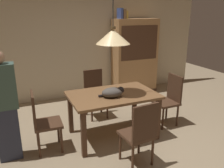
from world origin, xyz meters
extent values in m
plane|color=#998466|center=(0.00, 0.00, 0.00)|extent=(10.00, 10.00, 0.00)
cube|color=beige|center=(0.00, 2.65, 1.45)|extent=(6.40, 0.10, 2.90)
cube|color=brown|center=(-0.12, 0.45, 0.73)|extent=(1.40, 0.90, 0.04)
cube|color=#472D1E|center=(-0.74, 0.06, 0.35)|extent=(0.07, 0.07, 0.71)
cube|color=#472D1E|center=(0.50, 0.06, 0.35)|extent=(0.07, 0.07, 0.71)
cube|color=#472D1E|center=(-0.74, 0.84, 0.35)|extent=(0.07, 0.07, 0.71)
cube|color=#472D1E|center=(0.50, 0.84, 0.35)|extent=(0.07, 0.07, 0.71)
cube|color=#472D1E|center=(0.93, 0.45, 0.43)|extent=(0.41, 0.41, 0.04)
cube|color=#40291B|center=(1.11, 0.46, 0.69)|extent=(0.04, 0.38, 0.48)
cylinder|color=#472D1E|center=(0.77, 0.61, 0.21)|extent=(0.04, 0.04, 0.41)
cylinder|color=#472D1E|center=(0.77, 0.29, 0.21)|extent=(0.04, 0.04, 0.41)
cylinder|color=#472D1E|center=(1.09, 0.61, 0.21)|extent=(0.04, 0.04, 0.41)
cylinder|color=#472D1E|center=(1.09, 0.29, 0.21)|extent=(0.04, 0.04, 0.41)
cube|color=#472D1E|center=(-1.17, 0.45, 0.43)|extent=(0.42, 0.42, 0.04)
cube|color=#40291B|center=(-1.35, 0.46, 0.69)|extent=(0.05, 0.38, 0.48)
cylinder|color=#472D1E|center=(-1.01, 0.29, 0.21)|extent=(0.04, 0.04, 0.41)
cylinder|color=#472D1E|center=(-1.00, 0.61, 0.21)|extent=(0.04, 0.04, 0.41)
cylinder|color=#472D1E|center=(-1.33, 0.30, 0.21)|extent=(0.04, 0.04, 0.41)
cylinder|color=#472D1E|center=(-1.32, 0.62, 0.21)|extent=(0.04, 0.04, 0.41)
cube|color=#472D1E|center=(-0.12, 1.25, 0.43)|extent=(0.41, 0.41, 0.04)
cube|color=#40291B|center=(-0.12, 1.43, 0.69)|extent=(0.38, 0.04, 0.48)
cylinder|color=#472D1E|center=(-0.27, 1.09, 0.21)|extent=(0.04, 0.04, 0.41)
cylinder|color=#472D1E|center=(0.05, 1.10, 0.21)|extent=(0.04, 0.04, 0.41)
cylinder|color=#472D1E|center=(-0.28, 1.41, 0.21)|extent=(0.04, 0.04, 0.41)
cylinder|color=#472D1E|center=(0.04, 1.42, 0.21)|extent=(0.04, 0.04, 0.41)
cube|color=#472D1E|center=(-0.12, -0.35, 0.43)|extent=(0.43, 0.43, 0.04)
cube|color=#40291B|center=(-0.10, -0.53, 0.69)|extent=(0.38, 0.07, 0.48)
cylinder|color=#472D1E|center=(0.03, -0.17, 0.21)|extent=(0.04, 0.04, 0.41)
cylinder|color=#472D1E|center=(-0.29, -0.20, 0.21)|extent=(0.04, 0.04, 0.41)
cylinder|color=#472D1E|center=(0.06, -0.49, 0.21)|extent=(0.04, 0.04, 0.41)
cylinder|color=#472D1E|center=(-0.26, -0.52, 0.21)|extent=(0.04, 0.04, 0.41)
ellipsoid|color=#4C4742|center=(-0.18, 0.33, 0.82)|extent=(0.35, 0.24, 0.15)
sphere|color=black|center=(-0.05, 0.31, 0.85)|extent=(0.11, 0.11, 0.11)
cylinder|color=black|center=(-0.30, 0.39, 0.78)|extent=(0.18, 0.04, 0.04)
cone|color=beige|center=(-0.12, 0.45, 1.66)|extent=(0.52, 0.52, 0.22)
cylinder|color=#513D23|center=(-0.12, 0.45, 1.79)|extent=(0.08, 0.08, 0.04)
cube|color=#A87A4C|center=(1.30, 2.32, 0.93)|extent=(1.10, 0.44, 1.85)
cube|color=#472D1E|center=(1.30, 2.10, 1.29)|extent=(0.97, 0.01, 0.81)
cube|color=#472D1E|center=(1.30, 2.32, 0.04)|extent=(1.12, 0.45, 0.08)
cube|color=#384C93|center=(0.88, 2.32, 1.97)|extent=(0.06, 0.24, 0.24)
cube|color=brown|center=(0.95, 2.32, 1.96)|extent=(0.06, 0.24, 0.22)
cube|color=gold|center=(1.02, 2.32, 1.94)|extent=(0.04, 0.20, 0.18)
cube|color=#2D3347|center=(-1.71, 0.46, 0.39)|extent=(0.30, 0.20, 0.77)
cube|color=#3D564C|center=(-1.71, 0.46, 1.08)|extent=(0.36, 0.22, 0.61)
camera|label=1|loc=(-1.53, -2.78, 2.03)|focal=37.41mm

